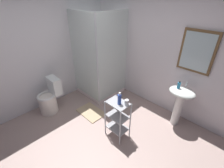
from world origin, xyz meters
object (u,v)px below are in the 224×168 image
shampoo_bottle_blue (119,99)px  pedestal_sink (180,100)px  hand_soap_bottle (179,85)px  bath_mat (91,112)px  rinse_cup (127,102)px  storage_cart (118,117)px  shower_stall (100,78)px  toilet (50,99)px

shampoo_bottle_blue → pedestal_sink: bearing=61.2°
hand_soap_bottle → bath_mat: size_ratio=0.22×
hand_soap_bottle → bath_mat: (-1.37, -0.97, -0.86)m
hand_soap_bottle → bath_mat: hand_soap_bottle is taller
rinse_cup → storage_cart: bearing=-156.8°
shower_stall → rinse_cup: 1.57m
bath_mat → shampoo_bottle_blue: bearing=-3.3°
rinse_cup → shower_stall: bearing=155.0°
hand_soap_bottle → shampoo_bottle_blue: 1.13m
pedestal_sink → shower_stall: bearing=-170.0°
pedestal_sink → rinse_cup: (-0.48, -0.98, 0.21)m
shampoo_bottle_blue → rinse_cup: bearing=32.6°
rinse_cup → pedestal_sink: bearing=64.1°
toilet → rinse_cup: size_ratio=7.97×
shower_stall → pedestal_sink: 1.90m
pedestal_sink → storage_cart: bearing=-120.5°
pedestal_sink → rinse_cup: size_ratio=8.50×
storage_cart → hand_soap_bottle: hand_soap_bottle is taller
shampoo_bottle_blue → bath_mat: bearing=176.7°
shampoo_bottle_blue → bath_mat: shampoo_bottle_blue is taller
storage_cart → toilet: bearing=-161.1°
shampoo_bottle_blue → bath_mat: size_ratio=0.36×
shampoo_bottle_blue → rinse_cup: (0.10, 0.06, -0.05)m
pedestal_sink → hand_soap_bottle: (-0.08, -0.02, 0.29)m
storage_cart → hand_soap_bottle: (0.53, 1.01, 0.43)m
bath_mat → toilet: bearing=-140.2°
pedestal_sink → hand_soap_bottle: size_ratio=6.03×
shower_stall → toilet: bearing=-101.8°
shower_stall → toilet: (-0.26, -1.23, -0.15)m
hand_soap_bottle → toilet: bearing=-143.3°
bath_mat → storage_cart: bearing=-3.1°
pedestal_sink → storage_cart: 1.21m
toilet → rinse_cup: 1.81m
pedestal_sink → storage_cart: size_ratio=1.09×
toilet → rinse_cup: bearing=19.3°
toilet → shampoo_bottle_blue: size_ratio=3.53×
toilet → hand_soap_bottle: 2.62m
pedestal_sink → hand_soap_bottle: bearing=-161.7°
pedestal_sink → shampoo_bottle_blue: bearing=-118.8°
hand_soap_bottle → rinse_cup: size_ratio=1.41×
pedestal_sink → toilet: bearing=-143.8°
shower_stall → storage_cart: bearing=-29.3°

